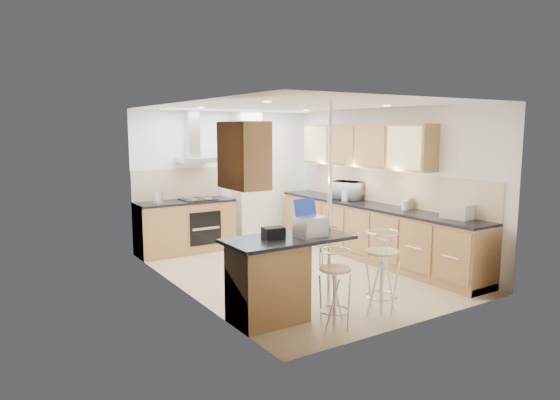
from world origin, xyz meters
TOP-DOWN VIEW (x-y plane):
  - ground at (0.00, 0.00)m, footprint 4.80×4.80m
  - room_shell at (0.32, 0.38)m, footprint 3.64×4.84m
  - right_counter at (1.50, 0.00)m, footprint 0.63×4.40m
  - back_counter at (-0.95, 2.10)m, footprint 1.70×0.63m
  - peninsula at (-1.12, -1.45)m, footprint 1.47×0.72m
  - microwave at (1.57, 0.70)m, footprint 0.54×0.66m
  - laptop at (-0.89, -1.56)m, footprint 0.35×0.28m
  - bag at (-1.30, -1.41)m, footprint 0.25×0.20m
  - bar_stool_near at (-0.89, -2.02)m, footprint 0.39×0.39m
  - bar_stool_end at (-0.17, -1.99)m, footprint 0.57×0.57m
  - jar_a at (1.42, 0.58)m, footprint 0.14×0.14m
  - jar_b at (1.65, 0.86)m, footprint 0.13×0.13m
  - jar_c at (1.67, -0.65)m, footprint 0.16×0.16m
  - jar_d at (1.54, -0.70)m, footprint 0.10×0.10m
  - bread_bin at (1.61, -1.62)m, footprint 0.36×0.43m
  - kettle at (-1.45, 2.01)m, footprint 0.16×0.16m

SIDE VIEW (x-z plane):
  - ground at x=0.00m, z-range 0.00..0.00m
  - bar_stool_near at x=-0.89m, z-range 0.00..0.89m
  - back_counter at x=-0.95m, z-range 0.00..0.92m
  - right_counter at x=1.50m, z-range 0.00..0.92m
  - peninsula at x=-1.12m, z-range 0.01..0.95m
  - bar_stool_end at x=-0.17m, z-range 0.00..1.01m
  - jar_b at x=1.65m, z-range 0.92..1.07m
  - jar_d at x=1.54m, z-range 0.92..1.07m
  - bag at x=-1.30m, z-range 0.94..1.07m
  - jar_c at x=1.67m, z-range 0.92..1.11m
  - jar_a at x=1.42m, z-range 0.92..1.11m
  - kettle at x=-1.45m, z-range 0.92..1.12m
  - bread_bin at x=1.61m, z-range 0.92..1.13m
  - laptop at x=-0.89m, z-range 0.94..1.17m
  - microwave at x=1.57m, z-range 0.92..1.24m
  - room_shell at x=0.32m, z-range 0.29..2.80m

